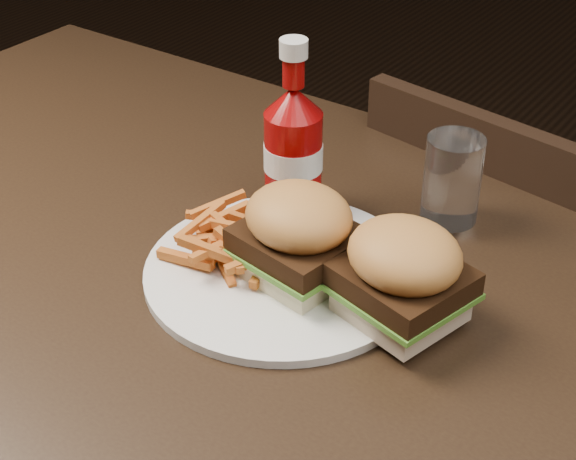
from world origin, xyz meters
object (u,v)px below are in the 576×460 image
Objects in this scene: ketchup_bottle at (293,166)px; plate at (282,272)px; dining_table at (185,268)px; chair_far at (517,311)px; tumbler at (452,179)px.

plate is at bearing -60.30° from ketchup_bottle.
dining_table is at bearing -110.34° from ketchup_bottle.
plate reaches higher than chair_far.
plate is 0.21m from tumbler.
ketchup_bottle is at bearing 119.70° from plate.
dining_table is 12.29× the size of tumbler.
chair_far is (0.20, 0.51, -0.30)m from dining_table.
dining_table is at bearing -165.86° from plate.
chair_far is at bearing 89.01° from tumbler.
tumbler is (0.20, 0.21, 0.08)m from dining_table.
chair_far is 0.56m from ketchup_bottle.
ketchup_bottle is (-0.06, 0.10, 0.06)m from plate.
chair_far is 2.88× the size of ketchup_bottle.
plate is at bearing 14.14° from dining_table.
ketchup_bottle reaches higher than tumbler.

